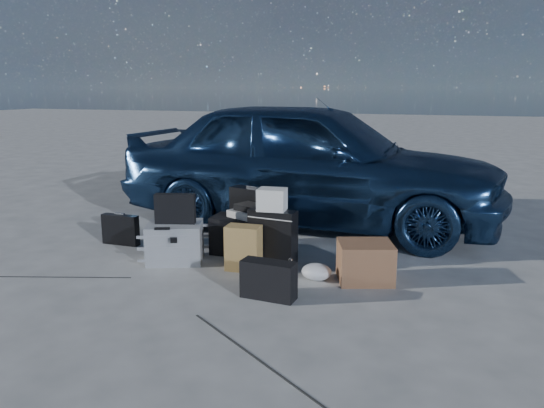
{
  "coord_description": "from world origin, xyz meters",
  "views": [
    {
      "loc": [
        1.95,
        -3.96,
        1.63
      ],
      "look_at": [
        0.27,
        0.85,
        0.51
      ],
      "focal_mm": 35.0,
      "sensor_mm": 36.0,
      "label": 1
    }
  ],
  "objects_px": {
    "pelican_case": "(175,242)",
    "duffel_bag": "(250,236)",
    "suitcase_right": "(273,238)",
    "green_bottle": "(290,277)",
    "car": "(311,162)",
    "briefcase": "(121,230)",
    "cardboard_box": "(365,262)",
    "suitcase_left": "(253,217)"
  },
  "relations": [
    {
      "from": "car",
      "to": "green_bottle",
      "type": "distance_m",
      "value": 2.34
    },
    {
      "from": "car",
      "to": "suitcase_left",
      "type": "height_order",
      "value": "car"
    },
    {
      "from": "car",
      "to": "cardboard_box",
      "type": "distance_m",
      "value": 2.06
    },
    {
      "from": "duffel_bag",
      "to": "cardboard_box",
      "type": "bearing_deg",
      "value": -19.12
    },
    {
      "from": "car",
      "to": "duffel_bag",
      "type": "height_order",
      "value": "car"
    },
    {
      "from": "duffel_bag",
      "to": "green_bottle",
      "type": "relative_size",
      "value": 2.66
    },
    {
      "from": "cardboard_box",
      "to": "green_bottle",
      "type": "height_order",
      "value": "cardboard_box"
    },
    {
      "from": "briefcase",
      "to": "suitcase_left",
      "type": "height_order",
      "value": "suitcase_left"
    },
    {
      "from": "briefcase",
      "to": "suitcase_right",
      "type": "bearing_deg",
      "value": -3.73
    },
    {
      "from": "suitcase_right",
      "to": "cardboard_box",
      "type": "height_order",
      "value": "suitcase_right"
    },
    {
      "from": "suitcase_left",
      "to": "cardboard_box",
      "type": "height_order",
      "value": "suitcase_left"
    },
    {
      "from": "duffel_bag",
      "to": "suitcase_left",
      "type": "bearing_deg",
      "value": 103.29
    },
    {
      "from": "suitcase_right",
      "to": "cardboard_box",
      "type": "relative_size",
      "value": 1.18
    },
    {
      "from": "cardboard_box",
      "to": "duffel_bag",
      "type": "bearing_deg",
      "value": 162.92
    },
    {
      "from": "pelican_case",
      "to": "cardboard_box",
      "type": "relative_size",
      "value": 1.13
    },
    {
      "from": "duffel_bag",
      "to": "cardboard_box",
      "type": "distance_m",
      "value": 1.26
    },
    {
      "from": "car",
      "to": "suitcase_right",
      "type": "relative_size",
      "value": 8.37
    },
    {
      "from": "car",
      "to": "cardboard_box",
      "type": "xyz_separation_m",
      "value": [
        0.96,
        -1.72,
        -0.59
      ]
    },
    {
      "from": "suitcase_left",
      "to": "suitcase_right",
      "type": "bearing_deg",
      "value": -37.19
    },
    {
      "from": "suitcase_right",
      "to": "cardboard_box",
      "type": "xyz_separation_m",
      "value": [
        0.88,
        -0.11,
        -0.1
      ]
    },
    {
      "from": "briefcase",
      "to": "pelican_case",
      "type": "bearing_deg",
      "value": -19.71
    },
    {
      "from": "car",
      "to": "green_bottle",
      "type": "bearing_deg",
      "value": -166.87
    },
    {
      "from": "suitcase_left",
      "to": "cardboard_box",
      "type": "xyz_separation_m",
      "value": [
        1.28,
        -0.63,
        -0.14
      ]
    },
    {
      "from": "car",
      "to": "briefcase",
      "type": "height_order",
      "value": "car"
    },
    {
      "from": "cardboard_box",
      "to": "green_bottle",
      "type": "distance_m",
      "value": 0.72
    },
    {
      "from": "briefcase",
      "to": "duffel_bag",
      "type": "height_order",
      "value": "duffel_bag"
    },
    {
      "from": "car",
      "to": "suitcase_left",
      "type": "xyz_separation_m",
      "value": [
        -0.32,
        -1.09,
        -0.45
      ]
    },
    {
      "from": "car",
      "to": "pelican_case",
      "type": "height_order",
      "value": "car"
    },
    {
      "from": "car",
      "to": "briefcase",
      "type": "bearing_deg",
      "value": 133.6
    },
    {
      "from": "duffel_bag",
      "to": "green_bottle",
      "type": "distance_m",
      "value": 1.11
    },
    {
      "from": "green_bottle",
      "to": "suitcase_right",
      "type": "bearing_deg",
      "value": 120.83
    },
    {
      "from": "pelican_case",
      "to": "briefcase",
      "type": "height_order",
      "value": "pelican_case"
    },
    {
      "from": "pelican_case",
      "to": "duffel_bag",
      "type": "xyz_separation_m",
      "value": [
        0.6,
        0.44,
        0.0
      ]
    },
    {
      "from": "suitcase_right",
      "to": "suitcase_left",
      "type": "bearing_deg",
      "value": 133.96
    },
    {
      "from": "cardboard_box",
      "to": "suitcase_right",
      "type": "bearing_deg",
      "value": 172.8
    },
    {
      "from": "briefcase",
      "to": "green_bottle",
      "type": "relative_size",
      "value": 1.46
    },
    {
      "from": "suitcase_right",
      "to": "green_bottle",
      "type": "distance_m",
      "value": 0.72
    },
    {
      "from": "briefcase",
      "to": "green_bottle",
      "type": "height_order",
      "value": "briefcase"
    },
    {
      "from": "duffel_bag",
      "to": "green_bottle",
      "type": "bearing_deg",
      "value": -53.48
    },
    {
      "from": "suitcase_left",
      "to": "cardboard_box",
      "type": "distance_m",
      "value": 1.43
    },
    {
      "from": "pelican_case",
      "to": "suitcase_left",
      "type": "distance_m",
      "value": 0.88
    },
    {
      "from": "pelican_case",
      "to": "green_bottle",
      "type": "height_order",
      "value": "pelican_case"
    }
  ]
}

